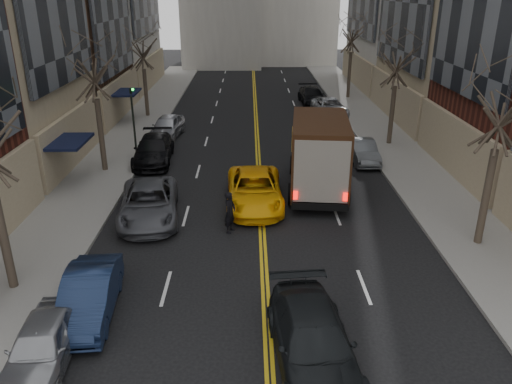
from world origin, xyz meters
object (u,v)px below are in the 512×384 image
taxi (254,190)px  pedestrian (230,212)px  observer_sedan (313,342)px  ups_truck (319,154)px

taxi → pedestrian: pedestrian is taller
observer_sedan → taxi: (-1.50, 11.09, 0.03)m
ups_truck → observer_sedan: size_ratio=1.36×
observer_sedan → pedestrian: pedestrian is taller
taxi → ups_truck: bearing=28.1°
ups_truck → pedestrian: (-4.37, -4.69, -1.04)m
observer_sedan → taxi: bearing=92.6°
ups_truck → taxi: ups_truck is taller
pedestrian → observer_sedan: bearing=-140.0°
ups_truck → observer_sedan: ups_truck is taller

